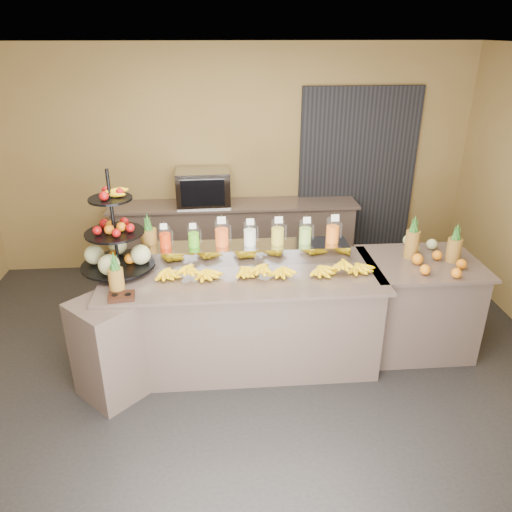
{
  "coord_description": "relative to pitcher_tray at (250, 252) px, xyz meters",
  "views": [
    {
      "loc": [
        -0.2,
        -3.7,
        2.92
      ],
      "look_at": [
        0.12,
        0.3,
        1.09
      ],
      "focal_mm": 35.0,
      "sensor_mm": 36.0,
      "label": 1
    }
  ],
  "objects": [
    {
      "name": "ground",
      "position": [
        -0.09,
        -0.58,
        -1.01
      ],
      "size": [
        6.0,
        6.0,
        0.0
      ],
      "primitive_type": "plane",
      "color": "black",
      "rests_on": "ground"
    },
    {
      "name": "right_fruit_pile",
      "position": [
        1.69,
        -0.24,
        0.01
      ],
      "size": [
        0.5,
        0.48,
        0.27
      ],
      "color": "brown",
      "rests_on": "right_counter"
    },
    {
      "name": "juice_pitcher_milk",
      "position": [
        -0.0,
        -0.0,
        0.17
      ],
      "size": [
        0.12,
        0.12,
        0.29
      ],
      "color": "silver",
      "rests_on": "pitcher_tray"
    },
    {
      "name": "fruit_stand",
      "position": [
        -1.15,
        -0.13,
        0.16
      ],
      "size": [
        0.75,
        0.75,
        0.93
      ],
      "rotation": [
        0.0,
        0.0,
        0.14
      ],
      "color": "black",
      "rests_on": "buffet_counter"
    },
    {
      "name": "juice_pitcher_orange_c",
      "position": [
        0.78,
        -0.0,
        0.18
      ],
      "size": [
        0.13,
        0.13,
        0.31
      ],
      "color": "silver",
      "rests_on": "pitcher_tray"
    },
    {
      "name": "buffet_counter",
      "position": [
        -0.2,
        -0.32,
        -0.54
      ],
      "size": [
        2.75,
        1.25,
        0.93
      ],
      "color": "#856B60",
      "rests_on": "ground"
    },
    {
      "name": "pineapple_left_b",
      "position": [
        -0.95,
        0.13,
        0.09
      ],
      "size": [
        0.15,
        0.15,
        0.44
      ],
      "rotation": [
        0.0,
        0.0,
        0.19
      ],
      "color": "brown",
      "rests_on": "buffet_counter"
    },
    {
      "name": "back_ledge",
      "position": [
        -0.09,
        1.67,
        -0.54
      ],
      "size": [
        3.1,
        0.55,
        0.93
      ],
      "color": "#856B60",
      "rests_on": "ground"
    },
    {
      "name": "juice_pitcher_green",
      "position": [
        -0.52,
        -0.0,
        0.16
      ],
      "size": [
        0.11,
        0.11,
        0.26
      ],
      "color": "silver",
      "rests_on": "pitcher_tray"
    },
    {
      "name": "pitcher_tray",
      "position": [
        0.0,
        0.0,
        0.0
      ],
      "size": [
        1.85,
        0.3,
        0.15
      ],
      "primitive_type": "cube",
      "color": "gray",
      "rests_on": "buffet_counter"
    },
    {
      "name": "right_counter",
      "position": [
        1.61,
        -0.18,
        -0.54
      ],
      "size": [
        1.08,
        0.88,
        0.93
      ],
      "color": "#856B60",
      "rests_on": "ground"
    },
    {
      "name": "juice_pitcher_lime",
      "position": [
        0.52,
        -0.0,
        0.17
      ],
      "size": [
        0.12,
        0.12,
        0.29
      ],
      "color": "silver",
      "rests_on": "pitcher_tray"
    },
    {
      "name": "room_envelope",
      "position": [
        0.1,
        0.21,
        0.87
      ],
      "size": [
        6.04,
        5.02,
        2.82
      ],
      "color": "olive",
      "rests_on": "ground"
    },
    {
      "name": "condiment_caddy",
      "position": [
        -1.09,
        -0.67,
        -0.06
      ],
      "size": [
        0.23,
        0.18,
        0.03
      ],
      "primitive_type": "cube",
      "rotation": [
        0.0,
        0.0,
        0.12
      ],
      "color": "black",
      "rests_on": "buffet_counter"
    },
    {
      "name": "oven_warmer",
      "position": [
        -0.46,
        1.67,
        0.14
      ],
      "size": [
        0.66,
        0.47,
        0.43
      ],
      "primitive_type": "cube",
      "rotation": [
        0.0,
        0.0,
        0.02
      ],
      "color": "gray",
      "rests_on": "back_ledge"
    },
    {
      "name": "juice_pitcher_orange_a",
      "position": [
        -0.78,
        -0.0,
        0.16
      ],
      "size": [
        0.11,
        0.11,
        0.26
      ],
      "color": "silver",
      "rests_on": "pitcher_tray"
    },
    {
      "name": "banana_heap",
      "position": [
        0.1,
        -0.32,
        -0.01
      ],
      "size": [
        1.96,
        0.18,
        0.16
      ],
      "color": "#FFE90C",
      "rests_on": "buffet_counter"
    },
    {
      "name": "juice_pitcher_lemon",
      "position": [
        0.26,
        -0.0,
        0.18
      ],
      "size": [
        0.12,
        0.13,
        0.3
      ],
      "color": "silver",
      "rests_on": "pitcher_tray"
    },
    {
      "name": "juice_pitcher_orange_b",
      "position": [
        -0.26,
        -0.0,
        0.18
      ],
      "size": [
        0.13,
        0.14,
        0.32
      ],
      "color": "silver",
      "rests_on": "pitcher_tray"
    },
    {
      "name": "pineapple_left_a",
      "position": [
        -1.14,
        -0.56,
        0.06
      ],
      "size": [
        0.13,
        0.13,
        0.37
      ],
      "rotation": [
        0.0,
        0.0,
        0.01
      ],
      "color": "brown",
      "rests_on": "buffet_counter"
    }
  ]
}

